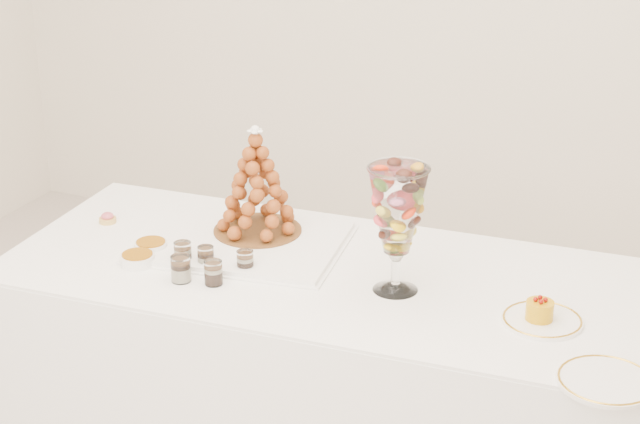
% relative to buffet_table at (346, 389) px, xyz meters
% --- Properties ---
extents(buffet_table, '(2.00, 0.89, 0.75)m').
position_rel_buffet_table_xyz_m(buffet_table, '(0.00, 0.00, 0.00)').
color(buffet_table, white).
rests_on(buffet_table, ground).
extents(lace_tray, '(0.62, 0.50, 0.02)m').
position_rel_buffet_table_xyz_m(lace_tray, '(-0.36, 0.05, 0.38)').
color(lace_tray, white).
rests_on(lace_tray, buffet_table).
extents(macaron_vase, '(0.16, 0.16, 0.35)m').
position_rel_buffet_table_xyz_m(macaron_vase, '(0.16, -0.04, 0.60)').
color(macaron_vase, white).
rests_on(macaron_vase, buffet_table).
extents(cake_plate, '(0.21, 0.21, 0.01)m').
position_rel_buffet_table_xyz_m(cake_plate, '(0.56, -0.06, 0.38)').
color(cake_plate, white).
rests_on(cake_plate, buffet_table).
extents(spare_plate, '(0.23, 0.23, 0.01)m').
position_rel_buffet_table_xyz_m(spare_plate, '(0.76, -0.29, 0.38)').
color(spare_plate, white).
rests_on(spare_plate, buffet_table).
extents(pink_tart, '(0.05, 0.05, 0.03)m').
position_rel_buffet_table_xyz_m(pink_tart, '(-0.82, 0.04, 0.39)').
color(pink_tart, tan).
rests_on(pink_tart, buffet_table).
extents(verrine_a, '(0.05, 0.05, 0.07)m').
position_rel_buffet_table_xyz_m(verrine_a, '(-0.45, -0.13, 0.41)').
color(verrine_a, white).
rests_on(verrine_a, buffet_table).
extents(verrine_b, '(0.06, 0.06, 0.06)m').
position_rel_buffet_table_xyz_m(verrine_b, '(-0.38, -0.12, 0.40)').
color(verrine_b, white).
rests_on(verrine_b, buffet_table).
extents(verrine_c, '(0.06, 0.06, 0.06)m').
position_rel_buffet_table_xyz_m(verrine_c, '(-0.27, -0.10, 0.40)').
color(verrine_c, white).
rests_on(verrine_c, buffet_table).
extents(verrine_d, '(0.06, 0.06, 0.07)m').
position_rel_buffet_table_xyz_m(verrine_d, '(-0.40, -0.23, 0.41)').
color(verrine_d, white).
rests_on(verrine_d, buffet_table).
extents(verrine_e, '(0.05, 0.05, 0.07)m').
position_rel_buffet_table_xyz_m(verrine_e, '(-0.31, -0.21, 0.41)').
color(verrine_e, white).
rests_on(verrine_e, buffet_table).
extents(ramekin_back, '(0.09, 0.09, 0.03)m').
position_rel_buffet_table_xyz_m(ramekin_back, '(-0.58, -0.09, 0.39)').
color(ramekin_back, white).
rests_on(ramekin_back, buffet_table).
extents(ramekin_front, '(0.10, 0.10, 0.03)m').
position_rel_buffet_table_xyz_m(ramekin_front, '(-0.57, -0.18, 0.39)').
color(ramekin_front, white).
rests_on(ramekin_front, buffet_table).
extents(croquembouche, '(0.26, 0.26, 0.33)m').
position_rel_buffet_table_xyz_m(croquembouche, '(-0.34, 0.13, 0.55)').
color(croquembouche, brown).
rests_on(croquembouche, lace_tray).
extents(mousse_cake, '(0.07, 0.07, 0.06)m').
position_rel_buffet_table_xyz_m(mousse_cake, '(0.55, -0.07, 0.41)').
color(mousse_cake, '#D39609').
rests_on(mousse_cake, cake_plate).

